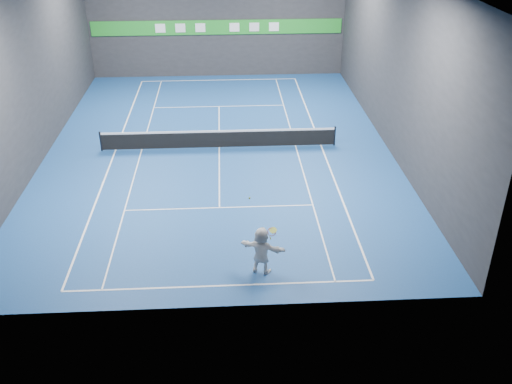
{
  "coord_description": "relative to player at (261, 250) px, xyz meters",
  "views": [
    {
      "loc": [
        0.34,
        -27.97,
        12.5
      ],
      "look_at": [
        1.52,
        -7.81,
        1.5
      ],
      "focal_mm": 40.0,
      "sensor_mm": 36.0,
      "label": 1
    }
  ],
  "objects": [
    {
      "name": "wall_left",
      "position": [
        -10.52,
        11.12,
        3.58
      ],
      "size": [
        0.1,
        26.0,
        9.0
      ],
      "primitive_type": "cube",
      "color": "#27272A",
      "rests_on": "ground"
    },
    {
      "name": "center_service_line",
      "position": [
        -1.52,
        11.12,
        -0.92
      ],
      "size": [
        0.06,
        12.8,
        0.01
      ],
      "primitive_type": "cube",
      "color": "white",
      "rests_on": "ground"
    },
    {
      "name": "sideline_doubles_right",
      "position": [
        3.97,
        11.12,
        -0.92
      ],
      "size": [
        0.08,
        23.78,
        0.01
      ],
      "primitive_type": "cube",
      "color": "white",
      "rests_on": "ground"
    },
    {
      "name": "player",
      "position": [
        0.0,
        0.0,
        0.0
      ],
      "size": [
        1.78,
        1.15,
        1.84
      ],
      "primitive_type": "imported",
      "rotation": [
        0.0,
        0.0,
        2.75
      ],
      "color": "silver",
      "rests_on": "ground"
    },
    {
      "name": "baseline_far",
      "position": [
        -1.52,
        23.01,
        -0.92
      ],
      "size": [
        10.98,
        0.08,
        0.01
      ],
      "primitive_type": "cube",
      "color": "white",
      "rests_on": "ground"
    },
    {
      "name": "ground",
      "position": [
        -1.52,
        11.12,
        -0.92
      ],
      "size": [
        26.0,
        26.0,
        0.0
      ],
      "primitive_type": "plane",
      "color": "navy",
      "rests_on": "ground"
    },
    {
      "name": "sponsor_banner",
      "position": [
        -1.52,
        24.05,
        2.58
      ],
      "size": [
        17.64,
        0.11,
        1.0
      ],
      "color": "green",
      "rests_on": "wall_back"
    },
    {
      "name": "wall_back",
      "position": [
        -1.52,
        24.12,
        3.58
      ],
      "size": [
        18.0,
        0.1,
        9.0
      ],
      "primitive_type": "cube",
      "color": "#27272A",
      "rests_on": "ground"
    },
    {
      "name": "tennis_net",
      "position": [
        -1.52,
        11.12,
        -0.38
      ],
      "size": [
        12.5,
        0.1,
        1.07
      ],
      "color": "black",
      "rests_on": "ground"
    },
    {
      "name": "sideline_singles_left",
      "position": [
        -5.63,
        11.12,
        -0.92
      ],
      "size": [
        0.06,
        23.78,
        0.01
      ],
      "primitive_type": "cube",
      "color": "white",
      "rests_on": "ground"
    },
    {
      "name": "tennis_racket",
      "position": [
        0.37,
        0.05,
        0.72
      ],
      "size": [
        0.44,
        0.31,
        0.53
      ],
      "color": "red",
      "rests_on": "player"
    },
    {
      "name": "sideline_doubles_left",
      "position": [
        -7.01,
        11.12,
        -0.92
      ],
      "size": [
        0.08,
        23.78,
        0.01
      ],
      "primitive_type": "cube",
      "color": "white",
      "rests_on": "ground"
    },
    {
      "name": "tennis_ball",
      "position": [
        -0.41,
        0.11,
        2.1
      ],
      "size": [
        0.07,
        0.07,
        0.07
      ],
      "primitive_type": "sphere",
      "color": "#C8CF22",
      "rests_on": "player"
    },
    {
      "name": "wall_right",
      "position": [
        7.48,
        11.12,
        3.58
      ],
      "size": [
        0.1,
        26.0,
        9.0
      ],
      "primitive_type": "cube",
      "color": "#27272A",
      "rests_on": "ground"
    },
    {
      "name": "wall_front",
      "position": [
        -1.52,
        -1.88,
        3.58
      ],
      "size": [
        18.0,
        0.1,
        9.0
      ],
      "primitive_type": "cube",
      "color": "#27272A",
      "rests_on": "ground"
    },
    {
      "name": "baseline_near",
      "position": [
        -1.52,
        -0.77,
        -0.92
      ],
      "size": [
        10.98,
        0.08,
        0.01
      ],
      "primitive_type": "cube",
      "color": "white",
      "rests_on": "ground"
    },
    {
      "name": "sideline_singles_right",
      "position": [
        2.59,
        11.12,
        -0.92
      ],
      "size": [
        0.06,
        23.78,
        0.01
      ],
      "primitive_type": "cube",
      "color": "white",
      "rests_on": "ground"
    },
    {
      "name": "service_line_near",
      "position": [
        -1.52,
        4.72,
        -0.92
      ],
      "size": [
        8.23,
        0.06,
        0.01
      ],
      "primitive_type": "cube",
      "color": "white",
      "rests_on": "ground"
    },
    {
      "name": "service_line_far",
      "position": [
        -1.52,
        17.52,
        -0.92
      ],
      "size": [
        8.23,
        0.06,
        0.01
      ],
      "primitive_type": "cube",
      "color": "white",
      "rests_on": "ground"
    }
  ]
}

